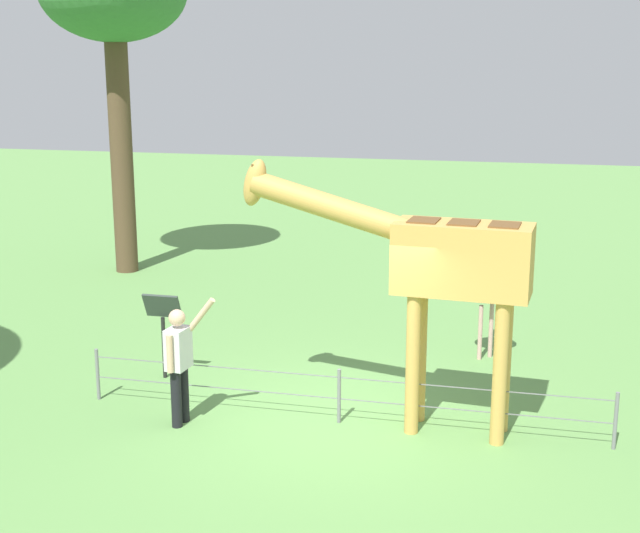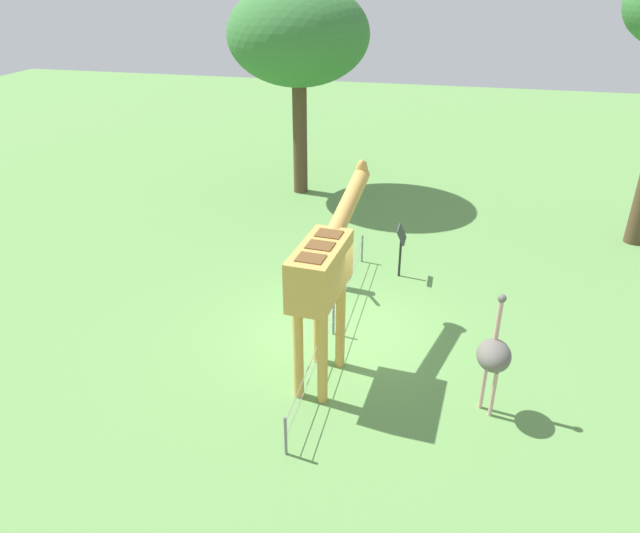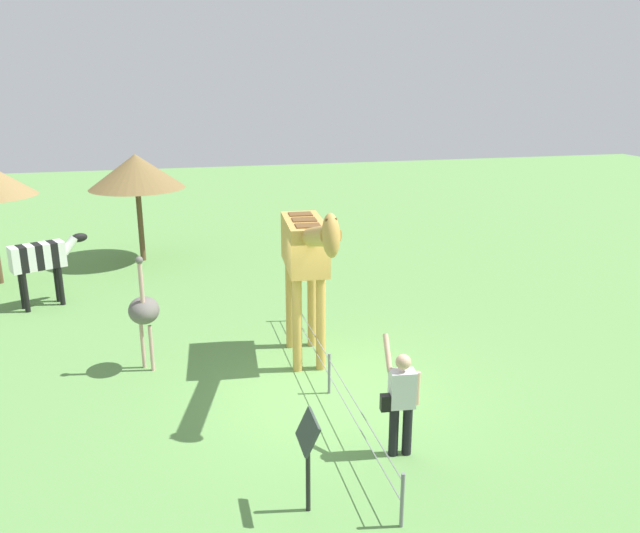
{
  "view_description": "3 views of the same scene",
  "coord_description": "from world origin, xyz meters",
  "views": [
    {
      "loc": [
        -2.35,
        10.86,
        4.8
      ],
      "look_at": [
        0.12,
        0.61,
        2.27
      ],
      "focal_mm": 49.99,
      "sensor_mm": 36.0,
      "label": 1
    },
    {
      "loc": [
        -10.09,
        -2.07,
        6.87
      ],
      "look_at": [
        -0.31,
        0.26,
        1.72
      ],
      "focal_mm": 32.89,
      "sensor_mm": 36.0,
      "label": 2
    },
    {
      "loc": [
        9.52,
        -2.45,
        5.26
      ],
      "look_at": [
        -0.0,
        -0.11,
        2.32
      ],
      "focal_mm": 35.22,
      "sensor_mm": 36.0,
      "label": 3
    }
  ],
  "objects": [
    {
      "name": "visitor",
      "position": [
        2.03,
        0.57,
        0.9
      ],
      "size": [
        0.63,
        0.59,
        1.74
      ],
      "color": "black",
      "rests_on": "ground_plane"
    },
    {
      "name": "giraffe",
      "position": [
        -1.22,
        -0.06,
        2.21
      ],
      "size": [
        3.86,
        0.83,
        3.48
      ],
      "color": "gold",
      "rests_on": "ground_plane"
    },
    {
      "name": "tree_northeast",
      "position": [
        8.35,
        3.01,
        4.99
      ],
      "size": [
        4.38,
        4.38,
        6.57
      ],
      "color": "brown",
      "rests_on": "ground_plane"
    },
    {
      "name": "ground_plane",
      "position": [
        0.0,
        0.0,
        0.0
      ],
      "size": [
        60.0,
        60.0,
        0.0
      ],
      "primitive_type": "plane",
      "color": "#60934C"
    },
    {
      "name": "ostrich",
      "position": [
        -1.73,
        -3.02,
        1.18
      ],
      "size": [
        0.7,
        0.56,
        2.25
      ],
      "color": "#CC9E93",
      "rests_on": "ground_plane"
    },
    {
      "name": "wire_fence",
      "position": [
        0.0,
        0.05,
        0.4
      ],
      "size": [
        7.05,
        0.05,
        0.75
      ],
      "color": "slate",
      "rests_on": "ground_plane"
    },
    {
      "name": "info_sign",
      "position": [
        2.93,
        -0.99,
        0.95
      ],
      "size": [
        0.56,
        0.21,
        1.32
      ],
      "color": "black",
      "rests_on": "ground_plane"
    }
  ]
}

